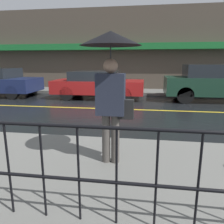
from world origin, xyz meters
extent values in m
plane|color=black|center=(0.00, 0.00, 0.00)|extent=(80.00, 80.00, 0.00)
cube|color=slate|center=(0.00, -4.94, 0.07)|extent=(28.00, 2.76, 0.15)
cube|color=slate|center=(0.00, 4.48, 0.07)|extent=(28.00, 1.84, 0.15)
cube|color=gold|center=(0.00, 0.00, 0.00)|extent=(25.20, 0.12, 0.01)
cube|color=#4C4238|center=(0.00, 5.55, 2.42)|extent=(28.00, 0.30, 4.83)
cube|color=#196B2D|center=(0.00, 5.13, 2.60)|extent=(16.80, 0.55, 0.35)
cylinder|color=black|center=(0.19, -6.07, 0.65)|extent=(0.02, 0.02, 1.00)
cylinder|color=black|center=(0.56, -6.07, 0.65)|extent=(0.02, 0.02, 1.00)
cylinder|color=black|center=(0.94, -6.07, 0.65)|extent=(0.02, 0.02, 1.00)
cylinder|color=black|center=(1.31, -6.07, 0.65)|extent=(0.02, 0.02, 1.00)
cylinder|color=black|center=(1.69, -6.07, 0.65)|extent=(0.02, 0.02, 1.00)
cylinder|color=black|center=(2.06, -6.07, 0.65)|extent=(0.02, 0.02, 1.00)
cylinder|color=#4C4742|center=(0.97, -4.70, 0.54)|extent=(0.13, 0.13, 0.79)
cylinder|color=#4C4742|center=(1.11, -4.70, 0.54)|extent=(0.13, 0.13, 0.79)
cube|color=#232838|center=(1.04, -4.70, 1.25)|extent=(0.43, 0.26, 0.63)
sphere|color=tan|center=(1.04, -4.70, 1.67)|extent=(0.22, 0.22, 0.22)
cylinder|color=#262628|center=(1.04, -4.70, 1.61)|extent=(0.02, 0.02, 0.71)
cone|color=black|center=(1.04, -4.70, 2.06)|extent=(0.90, 0.90, 0.20)
cube|color=black|center=(1.28, -4.70, 1.03)|extent=(0.24, 0.12, 0.30)
cylinder|color=black|center=(-4.66, 3.15, 0.32)|extent=(0.64, 0.22, 0.64)
cylinder|color=black|center=(-4.66, 1.48, 0.32)|extent=(0.64, 0.22, 0.64)
cube|color=maroon|center=(-0.66, 2.32, 0.57)|extent=(4.28, 1.76, 0.60)
cube|color=#1E2328|center=(-0.83, 2.32, 1.09)|extent=(2.23, 1.62, 0.42)
cylinder|color=black|center=(0.67, 3.09, 0.32)|extent=(0.64, 0.22, 0.64)
cylinder|color=black|center=(0.67, 1.54, 0.32)|extent=(0.64, 0.22, 0.64)
cylinder|color=black|center=(-1.99, 3.09, 0.32)|extent=(0.64, 0.22, 0.64)
cylinder|color=black|center=(-1.99, 1.54, 0.32)|extent=(0.64, 0.22, 0.64)
cube|color=#193828|center=(4.54, 2.32, 0.69)|extent=(4.17, 1.73, 0.78)
cube|color=#1E2328|center=(4.37, 2.32, 1.35)|extent=(2.17, 1.59, 0.55)
cylinder|color=black|center=(3.24, 3.07, 0.35)|extent=(0.71, 0.22, 0.71)
cylinder|color=black|center=(3.24, 1.56, 0.35)|extent=(0.71, 0.22, 0.71)
camera|label=1|loc=(1.56, -7.95, 1.73)|focal=35.00mm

